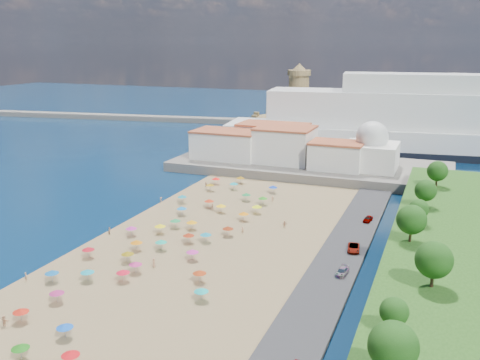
% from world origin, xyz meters
% --- Properties ---
extents(ground, '(700.00, 700.00, 0.00)m').
position_xyz_m(ground, '(0.00, 0.00, 0.00)').
color(ground, '#071938').
rests_on(ground, ground).
extents(terrace, '(90.00, 36.00, 3.00)m').
position_xyz_m(terrace, '(10.00, 73.00, 1.50)').
color(terrace, '#59544C').
rests_on(terrace, ground).
extents(jetty, '(18.00, 70.00, 2.40)m').
position_xyz_m(jetty, '(-12.00, 108.00, 1.20)').
color(jetty, '#59544C').
rests_on(jetty, ground).
extents(breakwater, '(199.03, 34.77, 2.60)m').
position_xyz_m(breakwater, '(-110.00, 153.00, 1.30)').
color(breakwater, '#59544C').
rests_on(breakwater, ground).
extents(waterfront_buildings, '(57.00, 29.00, 11.00)m').
position_xyz_m(waterfront_buildings, '(-3.05, 73.64, 7.88)').
color(waterfront_buildings, silver).
rests_on(waterfront_buildings, terrace).
extents(domed_building, '(16.00, 16.00, 15.00)m').
position_xyz_m(domed_building, '(30.00, 71.00, 8.97)').
color(domed_building, silver).
rests_on(domed_building, terrace).
extents(fortress, '(40.00, 40.00, 32.40)m').
position_xyz_m(fortress, '(-12.00, 138.00, 6.68)').
color(fortress, '#A28951').
rests_on(fortress, ground).
extents(cruise_ship, '(170.78, 46.66, 36.95)m').
position_xyz_m(cruise_ship, '(52.02, 115.84, 10.95)').
color(cruise_ship, black).
rests_on(cruise_ship, ground).
extents(beach_parasols, '(32.01, 114.91, 2.20)m').
position_xyz_m(beach_parasols, '(-1.11, -10.59, 2.15)').
color(beach_parasols, gray).
rests_on(beach_parasols, beach).
extents(beachgoers, '(37.42, 91.57, 1.85)m').
position_xyz_m(beachgoers, '(-0.99, 3.69, 1.11)').
color(beachgoers, tan).
rests_on(beachgoers, beach).
extents(parked_cars, '(3.00, 67.80, 1.39)m').
position_xyz_m(parked_cars, '(36.00, -0.91, 1.36)').
color(parked_cars, gray).
rests_on(parked_cars, promenade).
extents(hillside_trees, '(10.93, 110.54, 7.20)m').
position_xyz_m(hillside_trees, '(48.51, -7.28, 9.96)').
color(hillside_trees, '#382314').
rests_on(hillside_trees, hillside).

